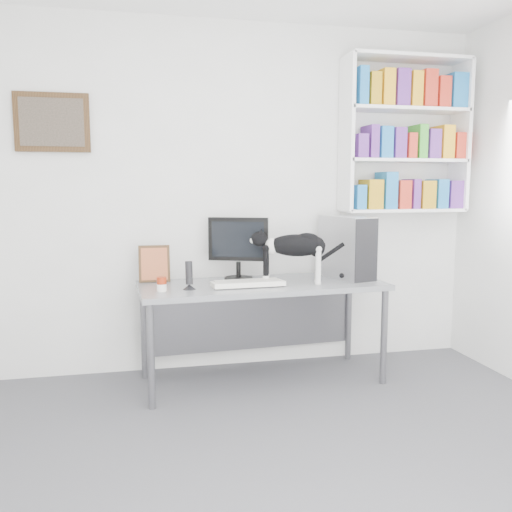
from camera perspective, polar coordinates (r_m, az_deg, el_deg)
name	(u,v)px	position (r m, az deg, el deg)	size (l,w,h in m)	color
room	(309,209)	(2.35, 5.61, 4.90)	(4.01, 4.01, 2.70)	#4E4F53
bookshelf	(405,135)	(4.62, 15.39, 12.15)	(1.03, 0.28, 1.24)	white
wall_art	(52,122)	(4.26, -20.66, 13.03)	(0.52, 0.04, 0.42)	#4A3018
desk	(262,332)	(4.05, 0.67, -8.03)	(1.78, 0.69, 0.74)	gray
monitor	(238,248)	(4.07, -1.87, 0.83)	(0.45, 0.22, 0.48)	black
keyboard	(248,283)	(3.84, -0.88, -2.90)	(0.51, 0.19, 0.04)	white
pc_tower	(347,247)	(4.20, 9.52, 0.91)	(0.21, 0.48, 0.48)	#A2A2A6
speaker	(189,275)	(3.73, -7.06, -1.97)	(0.09, 0.09, 0.21)	black
leaning_print	(154,263)	(4.06, -10.66, -0.74)	(0.23, 0.09, 0.28)	#4A3018
soup_can	(162,284)	(3.71, -9.90, -2.95)	(0.07, 0.07, 0.10)	#9E270D
cat	(294,258)	(3.93, 4.03, -0.20)	(0.61, 0.16, 0.38)	black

